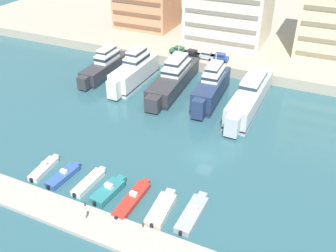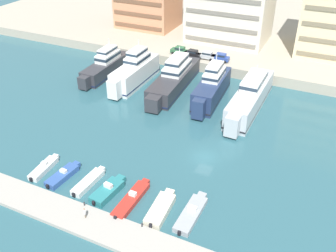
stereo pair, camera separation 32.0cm
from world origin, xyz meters
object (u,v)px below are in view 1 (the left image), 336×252
at_px(yacht_white_left, 134,72).
at_px(pedestrian_mid_deck, 85,212).
at_px(motorboat_teal_center_left, 109,191).
at_px(motorboat_red_center, 132,199).
at_px(motorboat_cream_center_right, 162,209).
at_px(car_green_far_left, 179,50).
at_px(yacht_silver_center, 250,97).
at_px(yacht_navy_center_left, 211,87).
at_px(car_blue_center_left, 220,57).
at_px(yacht_charcoal_mid_left, 174,78).
at_px(car_silver_mid_left, 206,55).
at_px(motorboat_white_far_left, 44,168).
at_px(car_black_left, 192,53).
at_px(yacht_charcoal_far_left, 105,66).
at_px(motorboat_blue_left, 63,176).
at_px(motorboat_grey_mid_right, 192,213).
at_px(motorboat_white_mid_left, 89,182).

bearing_deg(yacht_white_left, pedestrian_mid_deck, -69.56).
relative_size(motorboat_teal_center_left, motorboat_red_center, 0.77).
relative_size(yacht_white_left, motorboat_cream_center_right, 2.48).
relative_size(car_green_far_left, pedestrian_mid_deck, 2.68).
distance_m(yacht_silver_center, motorboat_cream_center_right, 31.44).
bearing_deg(yacht_navy_center_left, car_blue_center_left, 101.85).
bearing_deg(yacht_charcoal_mid_left, yacht_silver_center, -7.16).
bearing_deg(car_green_far_left, car_silver_mid_left, -1.71).
height_order(yacht_white_left, car_blue_center_left, yacht_white_left).
xyz_separation_m(yacht_charcoal_mid_left, car_silver_mid_left, (2.51, 12.32, 1.00)).
distance_m(yacht_charcoal_mid_left, motorboat_white_far_left, 33.63).
relative_size(yacht_charcoal_mid_left, motorboat_cream_center_right, 3.29).
distance_m(motorboat_cream_center_right, car_blue_center_left, 46.48).
xyz_separation_m(car_green_far_left, car_black_left, (3.51, -0.69, 0.00)).
relative_size(yacht_charcoal_far_left, car_silver_mid_left, 4.25).
bearing_deg(yacht_white_left, car_blue_center_left, 45.23).
bearing_deg(motorboat_red_center, motorboat_blue_left, 179.92).
height_order(yacht_charcoal_mid_left, motorboat_blue_left, yacht_charcoal_mid_left).
distance_m(yacht_silver_center, motorboat_red_center, 32.13).
distance_m(motorboat_red_center, car_silver_mid_left, 46.08).
height_order(yacht_charcoal_far_left, motorboat_white_far_left, yacht_charcoal_far_left).
height_order(motorboat_white_far_left, motorboat_blue_left, motorboat_white_far_left).
bearing_deg(car_black_left, yacht_charcoal_far_left, -141.82).
relative_size(yacht_navy_center_left, pedestrian_mid_deck, 11.39).
distance_m(motorboat_grey_mid_right, car_blue_center_left, 46.25).
xyz_separation_m(yacht_white_left, yacht_charcoal_mid_left, (8.38, 1.71, -0.50)).
bearing_deg(motorboat_grey_mid_right, car_silver_mid_left, 108.05).
distance_m(yacht_charcoal_far_left, yacht_white_left, 8.23).
distance_m(yacht_navy_center_left, motorboat_red_center, 31.61).
xyz_separation_m(car_silver_mid_left, car_blue_center_left, (3.22, 0.19, 0.00)).
relative_size(yacht_charcoal_mid_left, motorboat_red_center, 2.77).
xyz_separation_m(yacht_navy_center_left, motorboat_teal_center_left, (-3.48, -31.58, -2.09)).
bearing_deg(yacht_white_left, motorboat_white_far_left, -85.80).
bearing_deg(car_black_left, motorboat_blue_left, -92.08).
bearing_deg(yacht_silver_center, yacht_white_left, 179.20).
relative_size(yacht_white_left, pedestrian_mid_deck, 11.20).
distance_m(yacht_navy_center_left, pedestrian_mid_deck, 37.11).
relative_size(yacht_navy_center_left, motorboat_grey_mid_right, 2.24).
distance_m(yacht_navy_center_left, car_black_left, 16.57).
distance_m(motorboat_white_far_left, motorboat_white_mid_left, 7.78).
bearing_deg(yacht_white_left, yacht_silver_center, -0.80).
bearing_deg(motorboat_blue_left, yacht_charcoal_far_left, 113.21).
height_order(yacht_navy_center_left, motorboat_white_far_left, yacht_navy_center_left).
bearing_deg(motorboat_grey_mid_right, yacht_silver_center, 91.19).
bearing_deg(motorboat_blue_left, motorboat_grey_mid_right, 2.81).
distance_m(yacht_charcoal_mid_left, motorboat_blue_left, 33.35).
height_order(yacht_navy_center_left, car_silver_mid_left, yacht_navy_center_left).
xyz_separation_m(yacht_charcoal_far_left, car_silver_mid_left, (19.01, 12.80, 1.11)).
bearing_deg(yacht_charcoal_mid_left, motorboat_grey_mid_right, -62.16).
xyz_separation_m(yacht_charcoal_mid_left, motorboat_red_center, (8.88, -33.23, -1.83)).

